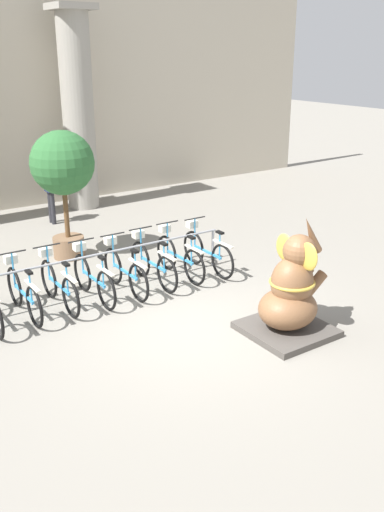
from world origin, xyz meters
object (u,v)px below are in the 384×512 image
at_px(bicycle_5, 152,263).
at_px(bicycle_2, 58,284).
at_px(bicycle_3, 93,277).
at_px(bicycle_7, 207,251).
at_px(elephant_statue, 291,295).
at_px(bicycle_4, 124,270).
at_px(bicycle_1, 23,292).
at_px(bicycle_6, 179,256).
at_px(potted_tree, 63,170).
at_px(person_pedestrian, 50,184).

bearing_deg(bicycle_5, bicycle_2, 179.11).
bearing_deg(bicycle_5, bicycle_3, -178.45).
relative_size(bicycle_7, elephant_statue, 0.90).
bearing_deg(bicycle_4, bicycle_2, 176.59).
height_order(bicycle_1, bicycle_5, same).
bearing_deg(bicycle_1, bicycle_3, -2.62).
bearing_deg(bicycle_5, elephant_statue, -74.97).
bearing_deg(bicycle_1, bicycle_6, 0.09).
relative_size(bicycle_3, bicycle_4, 1.00).
xyz_separation_m(bicycle_6, bicycle_7, (0.60, -0.06, 0.00)).
relative_size(bicycle_2, bicycle_4, 1.00).
relative_size(bicycle_5, bicycle_6, 1.00).
height_order(bicycle_2, bicycle_4, same).
bearing_deg(potted_tree, bicycle_5, -71.84).
bearing_deg(bicycle_1, person_pedestrian, 63.91).
bearing_deg(bicycle_3, bicycle_6, 1.89).
distance_m(bicycle_5, bicycle_6, 0.60).
bearing_deg(bicycle_7, bicycle_4, -179.62).
height_order(elephant_statue, potted_tree, potted_tree).
relative_size(elephant_statue, person_pedestrian, 1.10).
distance_m(bicycle_1, bicycle_4, 1.81).
distance_m(bicycle_4, person_pedestrian, 4.84).
height_order(bicycle_1, potted_tree, potted_tree).
bearing_deg(bicycle_1, bicycle_7, -0.86).
distance_m(bicycle_3, potted_tree, 2.71).
distance_m(bicycle_3, bicycle_6, 1.81).
bearing_deg(bicycle_4, bicycle_3, 178.94).
distance_m(bicycle_5, person_pedestrian, 4.77).
distance_m(bicycle_2, bicycle_3, 0.61).
distance_m(bicycle_3, bicycle_5, 1.21).
xyz_separation_m(bicycle_1, bicycle_3, (1.21, -0.06, 0.00)).
bearing_deg(person_pedestrian, bicycle_7, -74.55).
xyz_separation_m(bicycle_2, bicycle_7, (3.02, -0.06, 0.00)).
distance_m(bicycle_6, person_pedestrian, 4.80).
bearing_deg(person_pedestrian, potted_tree, -103.73).
distance_m(bicycle_1, bicycle_3, 1.21).
xyz_separation_m(bicycle_4, bicycle_6, (1.21, 0.07, 0.00)).
relative_size(elephant_statue, potted_tree, 0.70).
bearing_deg(bicycle_6, person_pedestrian, 98.61).
bearing_deg(bicycle_6, elephant_statue, -86.81).
height_order(bicycle_4, elephant_statue, elephant_statue).
bearing_deg(potted_tree, bicycle_2, -116.46).
height_order(bicycle_4, bicycle_6, same).
xyz_separation_m(bicycle_6, potted_tree, (-1.33, 2.18, 1.44)).
distance_m(bicycle_3, bicycle_4, 0.60).
bearing_deg(person_pedestrian, bicycle_2, -109.90).
height_order(bicycle_5, bicycle_6, same).
xyz_separation_m(bicycle_4, bicycle_7, (1.81, 0.01, 0.00)).
bearing_deg(elephant_statue, bicycle_6, 93.19).
distance_m(bicycle_1, bicycle_2, 0.60).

